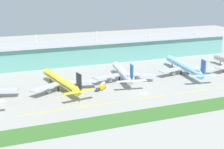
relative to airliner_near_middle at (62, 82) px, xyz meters
The scene contains 13 objects.
ground_plane 57.98m from the airliner_near_middle, 28.43° to the right, with size 600.00×600.00×0.00m, color #A8A59E.
terminal_building 92.29m from the airliner_near_middle, 56.66° to the left, with size 288.00×34.00×29.61m.
airliner_near_middle is the anchor object (origin of this frame).
airliner_center 49.01m from the airliner_near_middle, ahead, with size 48.04×59.29×18.90m.
airliner_far_middle 103.45m from the airliner_near_middle, ahead, with size 48.19×71.36×18.90m.
taxiway_stripe_west 41.86m from the airliner_near_middle, 119.43° to the right, with size 28.00×0.70×0.04m, color yellow.
taxiway_stripe_mid_west 39.06m from the airliner_near_middle, 69.21° to the right, with size 28.00×0.70×0.04m, color yellow.
taxiway_stripe_centre 60.10m from the airliner_near_middle, 37.07° to the right, with size 28.00×0.70×0.04m, color yellow.
taxiway_stripe_mid_east 89.50m from the airliner_near_middle, 23.80° to the right, with size 28.00×0.70×0.04m, color yellow.
grass_verge 80.24m from the airliner_near_middle, 50.69° to the right, with size 300.00×18.00×0.10m, color #3D702D.
fuel_truck 28.71m from the airliner_near_middle, 15.58° to the right, with size 6.78×7.07×4.95m.
pushback_tug 25.60m from the airliner_near_middle, 25.17° to the right, with size 4.87×4.74×1.85m.
safety_cone_nose_front 38.95m from the airliner_near_middle, 154.03° to the right, with size 0.56×0.56×0.70m, color orange.
Camera 1 is at (-97.42, -183.91, 70.53)m, focal length 51.67 mm.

